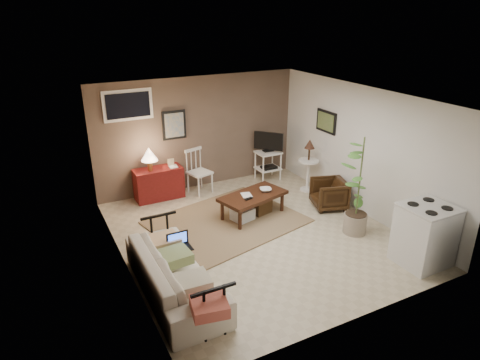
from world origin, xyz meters
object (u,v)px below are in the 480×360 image
sofa (174,267)px  potted_plant (360,183)px  spindle_chair (199,173)px  side_table (309,159)px  coffee_table (252,204)px  red_console (158,181)px  armchair (329,193)px  stove (425,235)px  tv_stand (268,155)px

sofa → potted_plant: bearing=-86.8°
spindle_chair → side_table: (2.10, -0.99, 0.27)m
coffee_table → red_console: red_console is taller
red_console → side_table: 3.18m
side_table → sofa: bearing=-150.6°
armchair → stove: (0.04, -2.23, 0.17)m
red_console → side_table: side_table is taller
sofa → red_console: red_console is taller
coffee_table → tv_stand: 1.95m
coffee_table → sofa: (-2.08, -1.56, 0.15)m
side_table → armchair: side_table is taller
tv_stand → armchair: tv_stand is taller
side_table → potted_plant: size_ratio=0.65×
tv_stand → stove: bearing=-85.1°
coffee_table → spindle_chair: 1.61m
red_console → tv_stand: size_ratio=1.01×
sofa → side_table: bearing=-60.6°
coffee_table → red_console: (-1.32, 1.62, 0.12)m
potted_plant → stove: (0.27, -1.21, -0.46)m
stove → potted_plant: bearing=102.5°
red_console → armchair: bearing=-34.6°
spindle_chair → tv_stand: 1.68m
coffee_table → armchair: armchair is taller
tv_stand → stove: size_ratio=1.14×
coffee_table → potted_plant: 2.01m
sofa → tv_stand: (3.30, 3.04, 0.17)m
sofa → stove: stove is taller
spindle_chair → armchair: spindle_chair is taller
side_table → potted_plant: 1.96m
coffee_table → red_console: 2.10m
side_table → armchair: size_ratio=1.80×
coffee_table → stove: 3.03m
sofa → side_table: size_ratio=1.87×
armchair → potted_plant: bearing=5.7°
sofa → side_table: side_table is taller
tv_stand → side_table: bearing=-65.3°
coffee_table → spindle_chair: (-0.45, 1.53, 0.18)m
side_table → tv_stand: bearing=114.7°
spindle_chair → tv_stand: size_ratio=0.84×
sofa → spindle_chair: bearing=-27.8°
red_console → side_table: size_ratio=0.98×
spindle_chair → potted_plant: potted_plant is taller
coffee_table → potted_plant: size_ratio=0.78×
coffee_table → side_table: bearing=18.2°
red_console → stove: red_console is taller
armchair → stove: size_ratio=0.65×
coffee_table → sofa: sofa is taller
spindle_chair → side_table: 2.34m
stove → sofa: bearing=164.3°
tv_stand → armchair: size_ratio=1.76×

